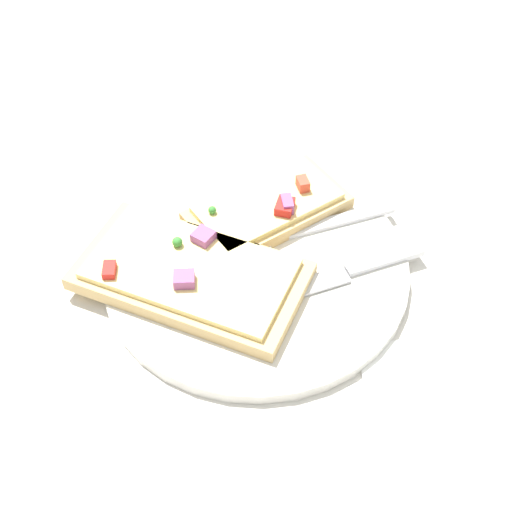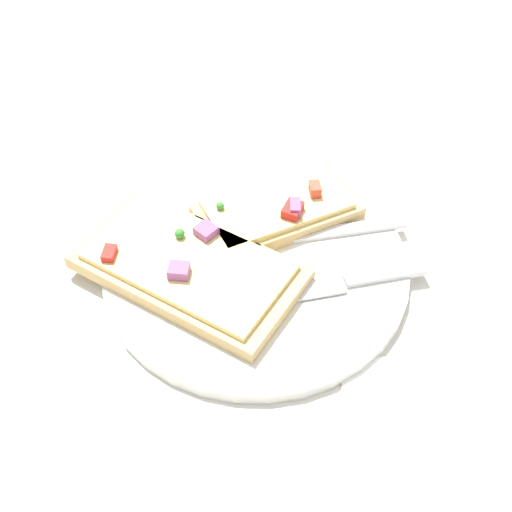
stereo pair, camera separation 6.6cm
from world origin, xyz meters
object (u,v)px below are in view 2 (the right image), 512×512
at_px(fork, 286,238).
at_px(napkin, 398,440).
at_px(knife, 335,286).
at_px(pizza_slice_main, 189,266).
at_px(plate, 256,267).
at_px(pizza_slice_corner, 278,210).

bearing_deg(fork, napkin, 101.15).
distance_m(knife, pizza_slice_main, 0.14).
distance_m(plate, knife, 0.08).
distance_m(pizza_slice_main, pizza_slice_corner, 0.11).
height_order(knife, pizza_slice_corner, pizza_slice_corner).
xyz_separation_m(fork, pizza_slice_main, (-0.05, 0.08, 0.01)).
distance_m(knife, pizza_slice_corner, 0.10).
bearing_deg(knife, fork, -66.03).
height_order(plate, pizza_slice_main, pizza_slice_main).
relative_size(pizza_slice_main, napkin, 1.51).
bearing_deg(fork, pizza_slice_main, 14.13).
bearing_deg(pizza_slice_corner, napkin, -94.88).
bearing_deg(napkin, knife, 21.86).
bearing_deg(knife, plate, -34.62).
xyz_separation_m(plate, fork, (0.03, -0.02, 0.01)).
bearing_deg(pizza_slice_corner, knife, -86.37).
bearing_deg(knife, pizza_slice_main, -19.76).
height_order(plate, napkin, plate).
distance_m(plate, pizza_slice_main, 0.06).
xyz_separation_m(plate, napkin, (-0.16, -0.13, -0.00)).
xyz_separation_m(fork, napkin, (-0.19, -0.11, -0.01)).
xyz_separation_m(knife, pizza_slice_corner, (0.08, 0.06, 0.01)).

